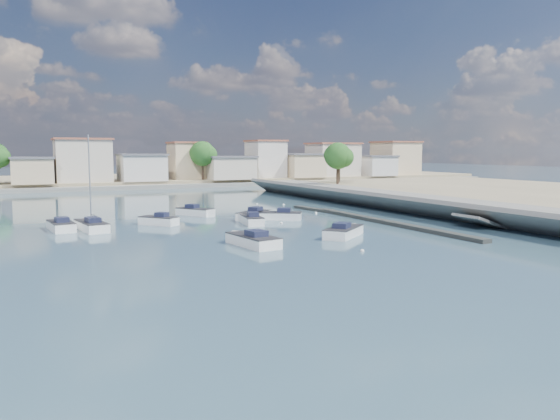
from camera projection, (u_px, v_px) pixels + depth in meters
name	position (u px, v px, depth m)	size (l,w,h in m)	color
ground	(221.00, 202.00, 78.67)	(400.00, 400.00, 0.00)	#2C4759
seawall_walkway	(454.00, 207.00, 62.31)	(5.00, 90.00, 1.80)	slate
breakwater	(371.00, 219.00, 57.13)	(2.00, 31.02, 0.35)	black
far_shore_land	(146.00, 180.00, 125.21)	(160.00, 40.00, 1.40)	gray
far_shore_quay	(168.00, 187.00, 106.42)	(160.00, 2.50, 0.80)	slate
far_town	(211.00, 162.00, 115.84)	(113.01, 12.80, 8.35)	beige
shore_trees	(213.00, 157.00, 106.79)	(74.56, 38.32, 7.92)	#38281E
motorboat_a	(251.00, 240.00, 42.43)	(2.78, 5.99, 1.48)	white
motorboat_b	(251.00, 220.00, 54.78)	(2.33, 4.63, 1.48)	white
motorboat_c	(277.00, 216.00, 58.19)	(4.86, 3.89, 1.48)	white
motorboat_d	(252.00, 216.00, 58.60)	(4.77, 4.42, 1.48)	white
motorboat_e	(61.00, 226.00, 50.55)	(2.38, 5.26, 1.48)	white
motorboat_f	(157.00, 221.00, 54.18)	(3.72, 3.97, 1.48)	white
motorboat_g	(197.00, 212.00, 61.94)	(3.92, 4.65, 1.48)	white
motorboat_h	(345.00, 232.00, 46.86)	(5.21, 4.77, 1.48)	white
sailboat	(91.00, 226.00, 50.62)	(2.64, 6.25, 9.00)	white
mooring_buoys	(312.00, 217.00, 59.79)	(12.36, 35.73, 0.31)	white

